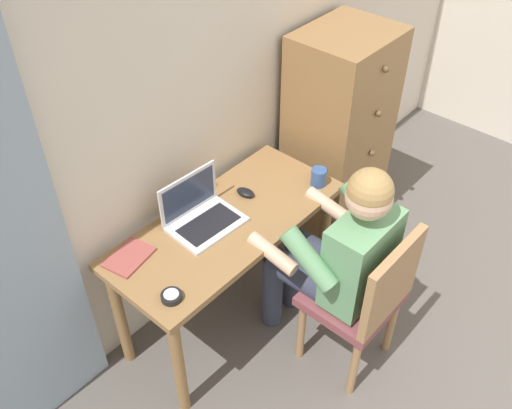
% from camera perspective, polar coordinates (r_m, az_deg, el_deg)
% --- Properties ---
extents(wall_back, '(4.80, 0.05, 2.50)m').
position_cam_1_polar(wall_back, '(2.92, -1.08, 14.29)').
color(wall_back, beige).
rests_on(wall_back, ground_plane).
extents(desk, '(1.23, 0.54, 0.72)m').
position_cam_1_polar(desk, '(2.80, -2.89, -3.44)').
color(desk, olive).
rests_on(desk, ground_plane).
extents(dresser, '(0.55, 0.48, 1.33)m').
position_cam_1_polar(dresser, '(3.42, 8.25, 6.71)').
color(dresser, olive).
rests_on(dresser, ground_plane).
extents(chair, '(0.42, 0.40, 0.89)m').
position_cam_1_polar(chair, '(2.73, 11.02, -9.17)').
color(chair, brown).
rests_on(chair, ground_plane).
extents(person_seated, '(0.53, 0.59, 1.21)m').
position_cam_1_polar(person_seated, '(2.65, 8.20, -4.71)').
color(person_seated, '#33384C').
rests_on(person_seated, ground_plane).
extents(laptop, '(0.35, 0.27, 0.24)m').
position_cam_1_polar(laptop, '(2.70, -5.60, -0.95)').
color(laptop, silver).
rests_on(laptop, desk).
extents(computer_mouse, '(0.07, 0.11, 0.03)m').
position_cam_1_polar(computer_mouse, '(2.86, -1.08, 1.23)').
color(computer_mouse, black).
rests_on(computer_mouse, desk).
extents(desk_clock, '(0.09, 0.09, 0.03)m').
position_cam_1_polar(desk_clock, '(2.41, -8.55, -9.18)').
color(desk_clock, black).
rests_on(desk_clock, desk).
extents(notebook_pad, '(0.24, 0.19, 0.01)m').
position_cam_1_polar(notebook_pad, '(2.61, -12.71, -5.23)').
color(notebook_pad, '#994742').
rests_on(notebook_pad, desk).
extents(coffee_mug, '(0.12, 0.08, 0.09)m').
position_cam_1_polar(coffee_mug, '(2.92, 6.33, 2.76)').
color(coffee_mug, '#33518C').
rests_on(coffee_mug, desk).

